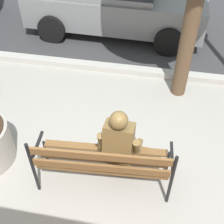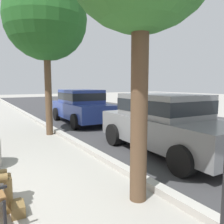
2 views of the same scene
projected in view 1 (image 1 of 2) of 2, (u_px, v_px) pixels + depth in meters
ground_plane at (102, 196)px, 4.07m from camera, size 80.00×80.00×0.00m
curb_stone at (131, 70)px, 6.10m from camera, size 60.00×0.20×0.12m
park_bench at (102, 161)px, 3.82m from camera, size 1.83×0.67×0.95m
bronze_statue_seated at (122, 145)px, 3.86m from camera, size 0.67×0.76×1.37m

